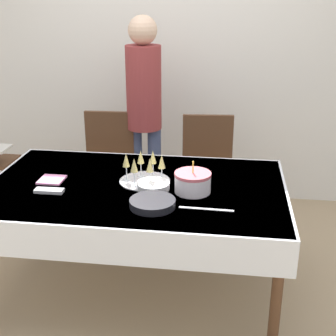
% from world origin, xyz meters
% --- Properties ---
extents(ground_plane, '(12.00, 12.00, 0.00)m').
position_xyz_m(ground_plane, '(0.00, 0.00, 0.00)').
color(ground_plane, tan).
extents(wall_back, '(8.00, 0.05, 2.70)m').
position_xyz_m(wall_back, '(0.00, 1.67, 1.35)').
color(wall_back, silver).
rests_on(wall_back, ground_plane).
extents(dining_table, '(1.83, 1.12, 0.78)m').
position_xyz_m(dining_table, '(0.00, 0.00, 0.68)').
color(dining_table, white).
rests_on(dining_table, ground_plane).
extents(dining_chair_far_left, '(0.44, 0.44, 0.97)m').
position_xyz_m(dining_chair_far_left, '(-0.41, 0.88, 0.54)').
color(dining_chair_far_left, '#51331E').
rests_on(dining_chair_far_left, ground_plane).
extents(dining_chair_far_right, '(0.46, 0.46, 0.97)m').
position_xyz_m(dining_chair_far_right, '(0.40, 0.88, 0.54)').
color(dining_chair_far_right, '#51331E').
rests_on(dining_chair_far_right, ground_plane).
extents(birthday_cake, '(0.22, 0.22, 0.20)m').
position_xyz_m(birthday_cake, '(0.36, -0.05, 0.84)').
color(birthday_cake, white).
rests_on(birthday_cake, dining_table).
extents(champagne_tray, '(0.32, 0.32, 0.18)m').
position_xyz_m(champagne_tray, '(0.05, 0.07, 0.86)').
color(champagne_tray, silver).
rests_on(champagne_tray, dining_table).
extents(plate_stack_main, '(0.26, 0.26, 0.04)m').
position_xyz_m(plate_stack_main, '(0.15, -0.28, 0.80)').
color(plate_stack_main, black).
rests_on(plate_stack_main, dining_table).
extents(plate_stack_dessert, '(0.20, 0.20, 0.04)m').
position_xyz_m(plate_stack_dessert, '(0.12, -0.04, 0.80)').
color(plate_stack_dessert, white).
rests_on(plate_stack_dessert, dining_table).
extents(cake_knife, '(0.30, 0.03, 0.00)m').
position_xyz_m(cake_knife, '(0.45, -0.27, 0.78)').
color(cake_knife, silver).
rests_on(cake_knife, dining_table).
extents(fork_pile, '(0.17, 0.06, 0.02)m').
position_xyz_m(fork_pile, '(-0.48, -0.17, 0.79)').
color(fork_pile, silver).
rests_on(fork_pile, dining_table).
extents(napkin_pile, '(0.15, 0.15, 0.01)m').
position_xyz_m(napkin_pile, '(-0.53, 0.00, 0.78)').
color(napkin_pile, pink).
rests_on(napkin_pile, dining_table).
extents(person_standing, '(0.28, 0.28, 1.71)m').
position_xyz_m(person_standing, '(-0.13, 1.04, 1.04)').
color(person_standing, '#3F4C72').
rests_on(person_standing, ground_plane).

